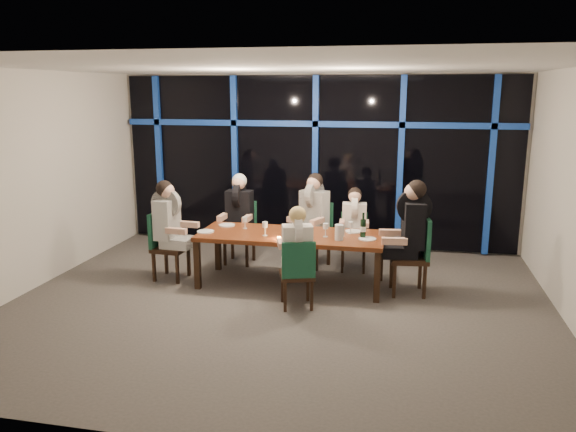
{
  "coord_description": "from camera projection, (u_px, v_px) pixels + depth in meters",
  "views": [
    {
      "loc": [
        1.54,
        -6.68,
        2.73
      ],
      "look_at": [
        0.0,
        0.6,
        1.05
      ],
      "focal_mm": 35.0,
      "sensor_mm": 36.0,
      "label": 1
    }
  ],
  "objects": [
    {
      "name": "room",
      "position": [
        278.0,
        149.0,
        6.84
      ],
      "size": [
        7.04,
        7.0,
        3.02
      ],
      "color": "#57514C",
      "rests_on": "ground"
    },
    {
      "name": "tea_light",
      "position": [
        279.0,
        238.0,
        7.61
      ],
      "size": [
        0.05,
        0.05,
        0.03
      ],
      "primitive_type": "cylinder",
      "color": "#F19D48",
      "rests_on": "dining_table"
    },
    {
      "name": "dining_table",
      "position": [
        291.0,
        238.0,
        7.9
      ],
      "size": [
        2.6,
        1.0,
        0.75
      ],
      "color": "brown",
      "rests_on": "ground"
    },
    {
      "name": "diner_far_left",
      "position": [
        239.0,
        206.0,
        8.85
      ],
      "size": [
        0.5,
        0.62,
        0.96
      ],
      "rotation": [
        0.0,
        0.0,
        -0.03
      ],
      "color": "black",
      "rests_on": "ground"
    },
    {
      "name": "wine_bottle",
      "position": [
        363.0,
        228.0,
        7.63
      ],
      "size": [
        0.08,
        0.08,
        0.35
      ],
      "rotation": [
        0.0,
        0.0,
        0.22
      ],
      "color": "black",
      "rests_on": "dining_table"
    },
    {
      "name": "plate_far_left",
      "position": [
        227.0,
        225.0,
        8.36
      ],
      "size": [
        0.24,
        0.24,
        0.01
      ],
      "primitive_type": "cylinder",
      "color": "white",
      "rests_on": "dining_table"
    },
    {
      "name": "plate_end_left",
      "position": [
        205.0,
        231.0,
        7.98
      ],
      "size": [
        0.24,
        0.24,
        0.01
      ],
      "primitive_type": "cylinder",
      "color": "white",
      "rests_on": "dining_table"
    },
    {
      "name": "chair_far_left",
      "position": [
        241.0,
        228.0,
        9.02
      ],
      "size": [
        0.47,
        0.47,
        0.98
      ],
      "rotation": [
        0.0,
        0.0,
        -0.03
      ],
      "color": "black",
      "rests_on": "ground"
    },
    {
      "name": "plate_far_mid",
      "position": [
        293.0,
        226.0,
        8.29
      ],
      "size": [
        0.24,
        0.24,
        0.01
      ],
      "primitive_type": "cylinder",
      "color": "white",
      "rests_on": "dining_table"
    },
    {
      "name": "diner_end_left",
      "position": [
        169.0,
        216.0,
        8.09
      ],
      "size": [
        0.64,
        0.51,
        0.97
      ],
      "rotation": [
        0.0,
        0.0,
        1.5
      ],
      "color": "black",
      "rests_on": "ground"
    },
    {
      "name": "wine_glass_b",
      "position": [
        298.0,
        222.0,
        8.03
      ],
      "size": [
        0.06,
        0.06,
        0.17
      ],
      "color": "silver",
      "rests_on": "dining_table"
    },
    {
      "name": "diner_near_mid",
      "position": [
        297.0,
        241.0,
        7.05
      ],
      "size": [
        0.54,
        0.62,
        0.88
      ],
      "rotation": [
        0.0,
        0.0,
        3.46
      ],
      "color": "silver",
      "rests_on": "ground"
    },
    {
      "name": "wine_glass_c",
      "position": [
        326.0,
        227.0,
        7.7
      ],
      "size": [
        0.07,
        0.07,
        0.19
      ],
      "color": "silver",
      "rests_on": "dining_table"
    },
    {
      "name": "chair_end_left",
      "position": [
        165.0,
        242.0,
        8.2
      ],
      "size": [
        0.49,
        0.49,
        1.0
      ],
      "rotation": [
        0.0,
        0.0,
        1.5
      ],
      "color": "black",
      "rests_on": "ground"
    },
    {
      "name": "wine_glass_a",
      "position": [
        265.0,
        226.0,
        7.76
      ],
      "size": [
        0.08,
        0.08,
        0.2
      ],
      "color": "silver",
      "rests_on": "dining_table"
    },
    {
      "name": "chair_far_mid",
      "position": [
        316.0,
        230.0,
        8.85
      ],
      "size": [
        0.61,
        0.61,
        1.01
      ],
      "rotation": [
        0.0,
        0.0,
        -0.39
      ],
      "color": "black",
      "rests_on": "ground"
    },
    {
      "name": "plate_end_right",
      "position": [
        367.0,
        239.0,
        7.59
      ],
      "size": [
        0.24,
        0.24,
        0.01
      ],
      "primitive_type": "cylinder",
      "color": "white",
      "rests_on": "dining_table"
    },
    {
      "name": "plate_near_mid",
      "position": [
        292.0,
        238.0,
        7.62
      ],
      "size": [
        0.24,
        0.24,
        0.01
      ],
      "primitive_type": "cylinder",
      "color": "white",
      "rests_on": "dining_table"
    },
    {
      "name": "diner_far_right",
      "position": [
        354.0,
        217.0,
        8.52
      ],
      "size": [
        0.46,
        0.56,
        0.85
      ],
      "rotation": [
        0.0,
        0.0,
        0.09
      ],
      "color": "silver",
      "rests_on": "ground"
    },
    {
      "name": "plate_far_right",
      "position": [
        354.0,
        231.0,
        7.99
      ],
      "size": [
        0.24,
        0.24,
        0.01
      ],
      "primitive_type": "cylinder",
      "color": "white",
      "rests_on": "dining_table"
    },
    {
      "name": "chair_end_right",
      "position": [
        416.0,
        251.0,
        7.57
      ],
      "size": [
        0.56,
        0.56,
        1.07
      ],
      "rotation": [
        0.0,
        0.0,
        4.84
      ],
      "color": "black",
      "rests_on": "ground"
    },
    {
      "name": "diner_end_right",
      "position": [
        410.0,
        221.0,
        7.49
      ],
      "size": [
        0.7,
        0.57,
        1.04
      ],
      "rotation": [
        0.0,
        0.0,
        4.84
      ],
      "color": "black",
      "rests_on": "ground"
    },
    {
      "name": "water_pitcher",
      "position": [
        339.0,
        232.0,
        7.54
      ],
      "size": [
        0.13,
        0.12,
        0.21
      ],
      "rotation": [
        0.0,
        0.0,
        0.35
      ],
      "color": "silver",
      "rests_on": "dining_table"
    },
    {
      "name": "chair_near_mid",
      "position": [
        298.0,
        271.0,
        7.05
      ],
      "size": [
        0.53,
        0.53,
        0.9
      ],
      "rotation": [
        0.0,
        0.0,
        3.46
      ],
      "color": "black",
      "rests_on": "ground"
    },
    {
      "name": "diner_far_mid",
      "position": [
        313.0,
        206.0,
        8.7
      ],
      "size": [
        0.62,
        0.69,
        0.98
      ],
      "rotation": [
        0.0,
        0.0,
        -0.39
      ],
      "color": "black",
      "rests_on": "ground"
    },
    {
      "name": "chair_far_right",
      "position": [
        354.0,
        238.0,
        8.66
      ],
      "size": [
        0.44,
        0.44,
        0.88
      ],
      "rotation": [
        0.0,
        0.0,
        0.09
      ],
      "color": "black",
      "rests_on": "ground"
    },
    {
      "name": "wine_glass_d",
      "position": [
        245.0,
        220.0,
        8.16
      ],
      "size": [
        0.07,
        0.07,
        0.17
      ],
      "color": "silver",
      "rests_on": "dining_table"
    },
    {
      "name": "wine_glass_e",
      "position": [
        351.0,
        225.0,
        7.87
      ],
      "size": [
        0.07,
        0.07,
        0.17
      ],
      "color": "white",
      "rests_on": "dining_table"
    },
    {
      "name": "window_wall",
      "position": [
        316.0,
        159.0,
        9.75
      ],
      "size": [
        6.86,
        0.43,
        2.94
      ],
      "color": "black",
      "rests_on": "ground"
    }
  ]
}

